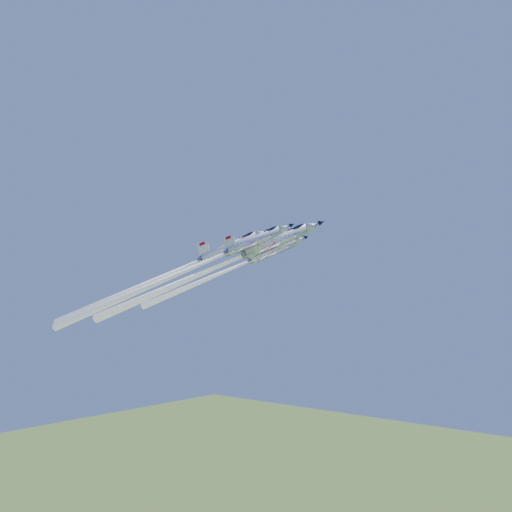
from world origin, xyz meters
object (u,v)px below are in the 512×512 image
Objects in this scene: jet_lead at (209,270)px; jet_right at (173,276)px; jet_left at (227,271)px; jet_slot at (164,276)px.

jet_lead is 0.95× the size of jet_right.
jet_lead is at bearing -11.08° from jet_left.
jet_right is 6.55m from jet_slot.
jet_right reaches higher than jet_left.
jet_lead is at bearing 85.51° from jet_slot.
jet_right is at bearing 36.87° from jet_slot.
jet_right is at bearing -31.87° from jet_left.
jet_lead is at bearing 125.39° from jet_right.
jet_left is (-2.44, 7.99, 0.31)m from jet_lead.
jet_slot is (-9.35, -4.09, -1.13)m from jet_lead.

